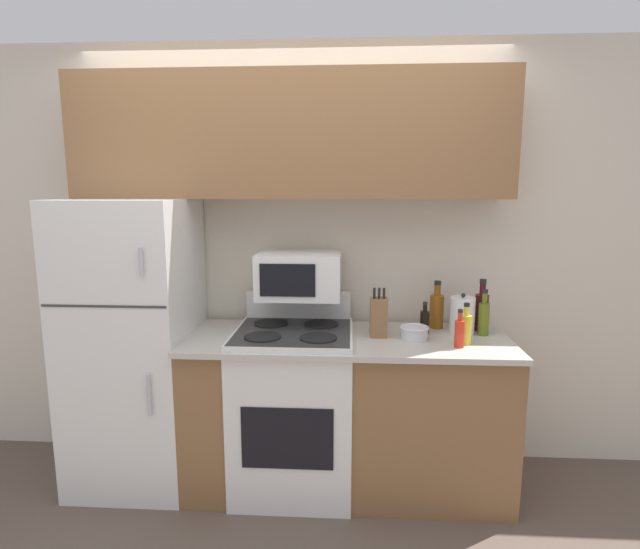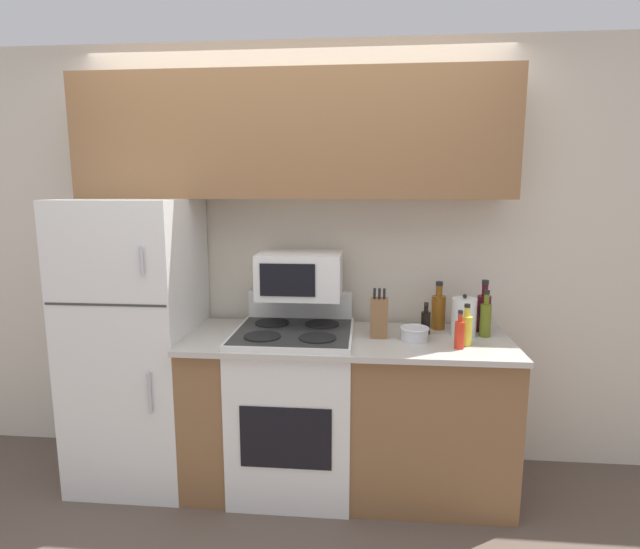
% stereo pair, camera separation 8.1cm
% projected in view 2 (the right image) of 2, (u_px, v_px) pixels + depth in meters
% --- Properties ---
extents(ground_plane, '(12.00, 12.00, 0.00)m').
position_uv_depth(ground_plane, '(281.00, 514.00, 2.64)').
color(ground_plane, brown).
extents(wall_back, '(8.00, 0.05, 2.55)m').
position_uv_depth(wall_back, '(297.00, 258.00, 3.10)').
color(wall_back, beige).
rests_on(wall_back, ground_plane).
extents(lower_cabinets, '(1.78, 0.66, 0.89)m').
position_uv_depth(lower_cabinets, '(347.00, 411.00, 2.84)').
color(lower_cabinets, brown).
rests_on(lower_cabinets, ground_plane).
extents(refrigerator, '(0.66, 0.68, 1.64)m').
position_uv_depth(refrigerator, '(138.00, 341.00, 2.90)').
color(refrigerator, white).
rests_on(refrigerator, ground_plane).
extents(upper_cabinets, '(2.44, 0.32, 0.69)m').
position_uv_depth(upper_cabinets, '(291.00, 137.00, 2.80)').
color(upper_cabinets, brown).
rests_on(upper_cabinets, refrigerator).
extents(stove, '(0.66, 0.65, 1.08)m').
position_uv_depth(stove, '(294.00, 405.00, 2.85)').
color(stove, white).
rests_on(stove, ground_plane).
extents(microwave, '(0.47, 0.35, 0.25)m').
position_uv_depth(microwave, '(300.00, 275.00, 2.85)').
color(microwave, white).
rests_on(microwave, stove).
extents(knife_block, '(0.09, 0.10, 0.27)m').
position_uv_depth(knife_block, '(379.00, 317.00, 2.74)').
color(knife_block, brown).
rests_on(knife_block, lower_cabinets).
extents(bowl, '(0.16, 0.16, 0.07)m').
position_uv_depth(bowl, '(414.00, 333.00, 2.68)').
color(bowl, silver).
rests_on(bowl, lower_cabinets).
extents(bottle_whiskey, '(0.08, 0.08, 0.28)m').
position_uv_depth(bottle_whiskey, '(438.00, 310.00, 2.89)').
color(bottle_whiskey, brown).
rests_on(bottle_whiskey, lower_cabinets).
extents(bottle_hot_sauce, '(0.05, 0.05, 0.20)m').
position_uv_depth(bottle_hot_sauce, '(459.00, 334.00, 2.54)').
color(bottle_hot_sauce, red).
rests_on(bottle_hot_sauce, lower_cabinets).
extents(bottle_cooking_spray, '(0.06, 0.06, 0.22)m').
position_uv_depth(bottle_cooking_spray, '(466.00, 329.00, 2.59)').
color(bottle_cooking_spray, gold).
rests_on(bottle_cooking_spray, lower_cabinets).
extents(bottle_soy_sauce, '(0.05, 0.05, 0.18)m').
position_uv_depth(bottle_soy_sauce, '(426.00, 322.00, 2.79)').
color(bottle_soy_sauce, black).
rests_on(bottle_soy_sauce, lower_cabinets).
extents(bottle_olive_oil, '(0.06, 0.06, 0.26)m').
position_uv_depth(bottle_olive_oil, '(485.00, 318.00, 2.74)').
color(bottle_olive_oil, '#5B6619').
rests_on(bottle_olive_oil, lower_cabinets).
extents(bottle_wine_red, '(0.08, 0.08, 0.30)m').
position_uv_depth(bottle_wine_red, '(484.00, 312.00, 2.83)').
color(bottle_wine_red, '#470F19').
rests_on(bottle_wine_red, lower_cabinets).
extents(kettle, '(0.14, 0.14, 0.23)m').
position_uv_depth(kettle, '(464.00, 317.00, 2.77)').
color(kettle, white).
rests_on(kettle, lower_cabinets).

